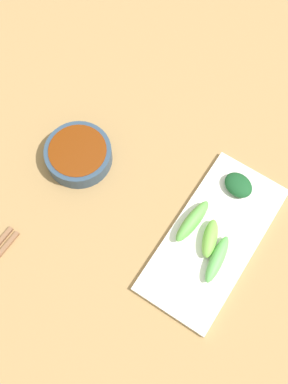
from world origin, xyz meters
TOP-DOWN VIEW (x-y plane):
  - tabletop at (0.00, 0.00)m, footprint 2.10×2.10m
  - sauce_bowl at (-0.18, -0.02)m, footprint 0.13×0.13m
  - serving_plate at (0.13, -0.02)m, footprint 0.15×0.32m
  - broccoli_stalk_0 at (0.12, -0.03)m, footprint 0.05×0.08m
  - broccoli_leafy_1 at (0.11, 0.09)m, footprint 0.07×0.06m
  - broccoli_stalk_2 at (0.15, -0.06)m, footprint 0.04×0.10m
  - broccoli_stalk_3 at (0.08, -0.02)m, footprint 0.03×0.10m

SIDE VIEW (x-z plane):
  - tabletop at x=0.00m, z-range 0.00..0.02m
  - serving_plate at x=0.13m, z-range 0.02..0.03m
  - sauce_bowl at x=-0.18m, z-range 0.02..0.06m
  - broccoli_leafy_1 at x=0.11m, z-range 0.03..0.06m
  - broccoli_stalk_2 at x=0.15m, z-range 0.03..0.06m
  - broccoli_stalk_0 at x=0.12m, z-range 0.03..0.06m
  - broccoli_stalk_3 at x=0.08m, z-range 0.03..0.06m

